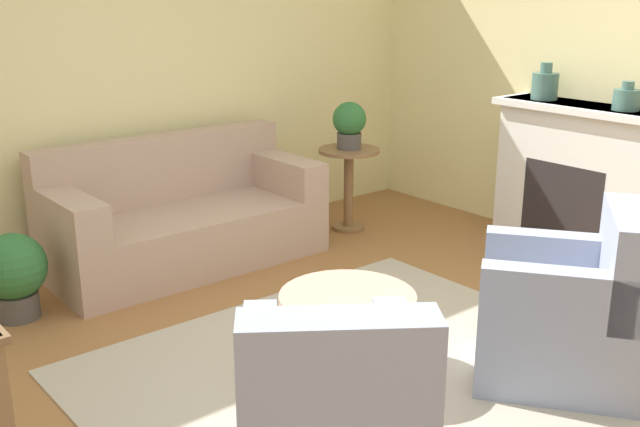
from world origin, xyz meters
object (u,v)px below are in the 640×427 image
armchair_right (569,315)px  ottoman_table (347,323)px  potted_plant_on_side_table (349,123)px  vase_mantel_near (545,85)px  potted_plant_floor (13,272)px  vase_mantel_far (627,99)px  side_table (349,175)px  couch (182,219)px  armchair_left (333,427)px

armchair_right → ottoman_table: armchair_right is taller
potted_plant_on_side_table → ottoman_table: bearing=-131.7°
vase_mantel_near → potted_plant_floor: (-3.75, 1.14, -0.95)m
vase_mantel_near → ottoman_table: bearing=-165.5°
armchair_right → vase_mantel_far: size_ratio=5.12×
armchair_right → side_table: armchair_right is taller
side_table → vase_mantel_far: size_ratio=3.40×
couch → ottoman_table: (-0.17, -2.04, -0.04)m
couch → armchair_right: 2.89m
vase_mantel_near → potted_plant_on_side_table: (-0.97, 1.17, -0.35)m
vase_mantel_far → armchair_left: bearing=-167.0°
armchair_left → armchair_right: (1.60, 0.00, 0.00)m
couch → potted_plant_on_side_table: 1.60m
ottoman_table → side_table: side_table is taller
side_table → vase_mantel_far: vase_mantel_far is taller
couch → side_table: (1.48, -0.19, 0.14)m
armchair_left → vase_mantel_far: vase_mantel_far is taller
couch → armchair_right: (0.67, -2.81, 0.03)m
armchair_right → ottoman_table: size_ratio=1.45×
armchair_left → vase_mantel_far: 3.58m
side_table → couch: bearing=172.7°
side_table → potted_plant_on_side_table: bearing=0.0°
couch → potted_plant_floor: size_ratio=3.63×
armchair_left → vase_mantel_near: size_ratio=3.71×
armchair_right → armchair_left: bearing=180.0°
potted_plant_on_side_table → side_table: bearing=0.0°
armchair_right → potted_plant_on_side_table: bearing=72.9°
armchair_left → ottoman_table: bearing=45.5°
armchair_left → ottoman_table: (0.77, 0.78, -0.08)m
armchair_left → vase_mantel_far: bearing=13.0°
armchair_left → side_table: (2.41, 2.62, 0.10)m
armchair_right → potted_plant_on_side_table: 2.80m
vase_mantel_far → potted_plant_on_side_table: 2.11m
vase_mantel_near → potted_plant_floor: bearing=163.0°
armchair_left → potted_plant_on_side_table: 3.60m
armchair_right → potted_plant_floor: 3.26m
armchair_left → potted_plant_floor: 2.63m
couch → potted_plant_on_side_table: (1.48, -0.19, 0.58)m
side_table → potted_plant_floor: (-2.78, -0.02, -0.16)m
couch → potted_plant_floor: couch is taller
armchair_left → ottoman_table: size_ratio=1.45×
side_table → potted_plant_on_side_table: (0.00, 0.00, 0.44)m
armchair_right → side_table: 2.75m
vase_mantel_near → potted_plant_on_side_table: vase_mantel_near is taller
armchair_left → armchair_right: 1.60m
armchair_left → side_table: armchair_left is taller
side_table → ottoman_table: bearing=-131.7°
ottoman_table → vase_mantel_far: 2.78m
vase_mantel_far → potted_plant_floor: 4.27m
armchair_right → potted_plant_on_side_table: (0.81, 2.62, 0.54)m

